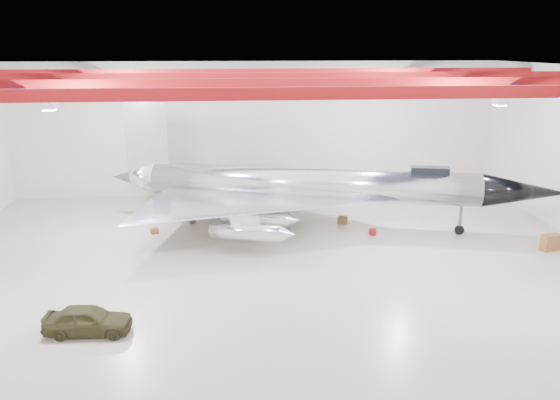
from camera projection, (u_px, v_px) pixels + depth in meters
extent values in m
plane|color=#C2B49A|center=(273.00, 258.00, 32.43)|extent=(40.00, 40.00, 0.00)
plane|color=silver|center=(258.00, 129.00, 45.30)|extent=(40.00, 0.00, 40.00)
plane|color=#0A0F38|center=(272.00, 68.00, 29.44)|extent=(40.00, 40.00, 0.00)
cube|color=maroon|center=(291.00, 94.00, 20.98)|extent=(39.50, 0.25, 0.50)
cube|color=maroon|center=(277.00, 83.00, 26.73)|extent=(39.50, 0.25, 0.50)
cube|color=maroon|center=(268.00, 77.00, 32.48)|extent=(39.50, 0.25, 0.50)
cube|color=maroon|center=(262.00, 72.00, 38.22)|extent=(39.50, 0.25, 0.50)
cube|color=#0B0E43|center=(44.00, 87.00, 28.59)|extent=(0.25, 29.50, 0.40)
cube|color=#0B0E43|center=(484.00, 84.00, 30.78)|extent=(0.25, 29.50, 0.40)
cube|color=silver|center=(49.00, 106.00, 23.13)|extent=(0.55, 0.55, 0.25)
cube|color=silver|center=(500.00, 102.00, 24.96)|extent=(0.55, 0.55, 0.25)
cube|color=silver|center=(108.00, 86.00, 34.63)|extent=(0.55, 0.55, 0.25)
cube|color=silver|center=(414.00, 84.00, 36.45)|extent=(0.55, 0.55, 0.25)
cylinder|color=silver|center=(312.00, 184.00, 37.18)|extent=(22.04, 7.59, 2.22)
cone|color=black|center=(526.00, 192.00, 35.14)|extent=(5.92, 3.51, 2.22)
cone|color=silver|center=(134.00, 177.00, 39.05)|extent=(3.77, 2.97, 2.22)
cube|color=silver|center=(146.00, 138.00, 38.10)|extent=(3.04, 0.89, 4.99)
cube|color=black|center=(430.00, 171.00, 35.72)|extent=(2.58, 1.46, 0.55)
cylinder|color=silver|center=(245.00, 232.00, 32.29)|extent=(4.33, 2.00, 1.00)
cylinder|color=silver|center=(254.00, 218.00, 34.92)|extent=(4.33, 2.00, 1.00)
cylinder|color=silver|center=(272.00, 192.00, 41.25)|extent=(4.33, 2.00, 1.00)
cylinder|color=silver|center=(277.00, 183.00, 43.88)|extent=(4.33, 2.00, 1.00)
cylinder|color=#59595B|center=(460.00, 220.00, 36.29)|extent=(0.20, 0.20, 2.00)
cylinder|color=black|center=(459.00, 230.00, 36.47)|extent=(0.66, 0.39, 0.62)
cylinder|color=#59595B|center=(240.00, 223.00, 35.76)|extent=(0.20, 0.20, 2.00)
cylinder|color=black|center=(240.00, 233.00, 35.95)|extent=(0.66, 0.39, 0.62)
cylinder|color=#59595B|center=(256.00, 200.00, 41.04)|extent=(0.20, 0.20, 2.00)
cylinder|color=black|center=(256.00, 209.00, 41.22)|extent=(0.66, 0.39, 0.62)
imported|color=#35331A|center=(88.00, 320.00, 23.80)|extent=(3.87, 1.77, 1.29)
cube|color=brown|center=(550.00, 242.00, 33.58)|extent=(1.21, 0.80, 1.02)
cube|color=olive|center=(154.00, 231.00, 36.69)|extent=(0.63, 0.56, 0.37)
cube|color=#9F0F17|center=(239.00, 222.00, 38.56)|extent=(0.42, 0.35, 0.28)
cylinder|color=#59595B|center=(287.00, 231.00, 36.44)|extent=(0.52, 0.52, 0.45)
cube|color=olive|center=(343.00, 220.00, 38.79)|extent=(0.81, 0.71, 0.48)
cube|color=#59595B|center=(192.00, 221.00, 38.77)|extent=(0.53, 0.49, 0.30)
cylinder|color=#9F0F17|center=(373.00, 232.00, 36.40)|extent=(0.56, 0.56, 0.42)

